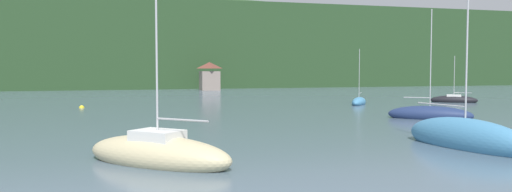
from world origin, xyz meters
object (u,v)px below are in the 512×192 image
object	(u,v)px
sailboat_far_5	(359,102)
mooring_buoy_far	(82,108)
sailboat_mid_2	(158,154)
sailboat_mid_4	(430,115)
sailboat_far_3	(454,100)
sailboat_mid_0	(465,138)
shore_building_westcentral	(210,77)

from	to	relation	value
sailboat_far_5	mooring_buoy_far	distance (m)	31.74
sailboat_mid_2	sailboat_mid_4	distance (m)	27.88
sailboat_far_3	sailboat_mid_0	bearing A→B (deg)	89.03
sailboat_far_3	sailboat_mid_4	xyz separation A→B (m)	(-15.65, -16.98, 0.06)
sailboat_mid_0	sailboat_far_5	size ratio (longest dim) A/B	1.58
sailboat_mid_4	sailboat_far_5	xyz separation A→B (m)	(2.41, 17.14, -0.08)
sailboat_mid_2	mooring_buoy_far	xyz separation A→B (m)	(-4.88, 34.84, -0.46)
mooring_buoy_far	sailboat_mid_4	bearing A→B (deg)	-35.85
mooring_buoy_far	sailboat_far_3	bearing A→B (deg)	-5.16
sailboat_mid_2	sailboat_far_5	distance (m)	40.83
shore_building_westcentral	sailboat_mid_4	world-z (taller)	sailboat_mid_4
sailboat_mid_0	mooring_buoy_far	xyz separation A→B (m)	(-21.45, 34.85, -0.52)
sailboat_mid_2	mooring_buoy_far	world-z (taller)	sailboat_mid_2
sailboat_mid_0	shore_building_westcentral	bearing A→B (deg)	171.55
shore_building_westcentral	mooring_buoy_far	world-z (taller)	shore_building_westcentral
sailboat_far_5	sailboat_mid_0	bearing A→B (deg)	19.28
sailboat_mid_2	sailboat_mid_4	size ratio (longest dim) A/B	1.16
sailboat_mid_4	sailboat_far_5	size ratio (longest dim) A/B	1.40
shore_building_westcentral	mooring_buoy_far	xyz separation A→B (m)	(-21.80, -38.52, -2.66)
shore_building_westcentral	sailboat_mid_0	xyz separation A→B (m)	(-0.35, -73.37, -2.14)
sailboat_mid_2	shore_building_westcentral	bearing A→B (deg)	-57.77
sailboat_mid_0	sailboat_mid_2	world-z (taller)	sailboat_mid_2
shore_building_westcentral	sailboat_far_5	distance (m)	43.56
shore_building_westcentral	sailboat_far_3	bearing A→B (deg)	-61.67
sailboat_mid_2	sailboat_mid_4	world-z (taller)	sailboat_mid_2
sailboat_mid_0	sailboat_far_3	world-z (taller)	sailboat_mid_0
sailboat_mid_2	sailboat_mid_4	xyz separation A→B (m)	(24.21, 13.82, -0.10)
sailboat_far_5	mooring_buoy_far	bearing A→B (deg)	-59.75
sailboat_mid_2	mooring_buoy_far	distance (m)	35.18
shore_building_westcentral	sailboat_far_5	world-z (taller)	sailboat_far_5
shore_building_westcentral	sailboat_mid_2	world-z (taller)	sailboat_mid_2
sailboat_far_5	shore_building_westcentral	bearing A→B (deg)	-129.85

